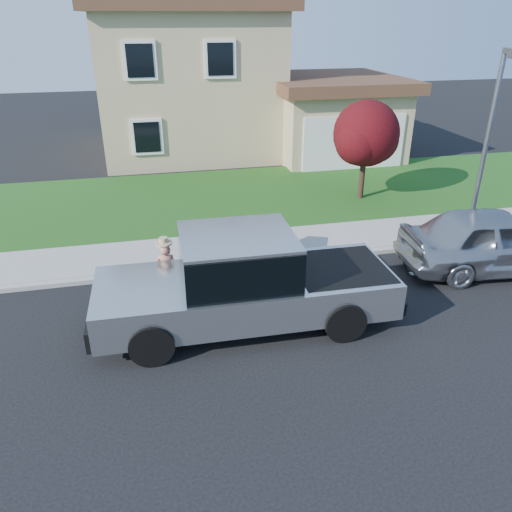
{
  "coord_description": "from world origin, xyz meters",
  "views": [
    {
      "loc": [
        -2.36,
        -9.07,
        6.27
      ],
      "look_at": [
        -0.07,
        1.08,
        1.2
      ],
      "focal_mm": 35.0,
      "sensor_mm": 36.0,
      "label": 1
    }
  ],
  "objects_px": {
    "pickup_truck": "(244,283)",
    "trash_bin": "(273,239)",
    "sedan": "(496,240)",
    "street_lamp": "(488,143)",
    "ornamental_tree": "(367,137)",
    "woman": "(166,271)"
  },
  "relations": [
    {
      "from": "woman",
      "to": "street_lamp",
      "type": "xyz_separation_m",
      "value": [
        8.8,
        0.99,
        2.37
      ]
    },
    {
      "from": "woman",
      "to": "pickup_truck",
      "type": "bearing_deg",
      "value": 136.62
    },
    {
      "from": "trash_bin",
      "to": "street_lamp",
      "type": "relative_size",
      "value": 0.18
    },
    {
      "from": "sedan",
      "to": "street_lamp",
      "type": "bearing_deg",
      "value": -1.12
    },
    {
      "from": "ornamental_tree",
      "to": "woman",
      "type": "bearing_deg",
      "value": -142.8
    },
    {
      "from": "pickup_truck",
      "to": "ornamental_tree",
      "type": "bearing_deg",
      "value": 51.48
    },
    {
      "from": "pickup_truck",
      "to": "sedan",
      "type": "height_order",
      "value": "pickup_truck"
    },
    {
      "from": "trash_bin",
      "to": "sedan",
      "type": "bearing_deg",
      "value": 5.46
    },
    {
      "from": "sedan",
      "to": "ornamental_tree",
      "type": "distance_m",
      "value": 6.31
    },
    {
      "from": "street_lamp",
      "to": "pickup_truck",
      "type": "bearing_deg",
      "value": -149.6
    },
    {
      "from": "pickup_truck",
      "to": "street_lamp",
      "type": "relative_size",
      "value": 1.21
    },
    {
      "from": "woman",
      "to": "ornamental_tree",
      "type": "relative_size",
      "value": 0.46
    },
    {
      "from": "street_lamp",
      "to": "sedan",
      "type": "bearing_deg",
      "value": -85.19
    },
    {
      "from": "ornamental_tree",
      "to": "trash_bin",
      "type": "distance_m",
      "value": 6.37
    },
    {
      "from": "woman",
      "to": "ornamental_tree",
      "type": "xyz_separation_m",
      "value": [
        7.48,
        5.68,
        1.58
      ]
    },
    {
      "from": "sedan",
      "to": "ornamental_tree",
      "type": "xyz_separation_m",
      "value": [
        -1.16,
        6.02,
        1.5
      ]
    },
    {
      "from": "sedan",
      "to": "ornamental_tree",
      "type": "relative_size",
      "value": 1.43
    },
    {
      "from": "ornamental_tree",
      "to": "trash_bin",
      "type": "relative_size",
      "value": 3.59
    },
    {
      "from": "pickup_truck",
      "to": "sedan",
      "type": "bearing_deg",
      "value": 9.85
    },
    {
      "from": "pickup_truck",
      "to": "trash_bin",
      "type": "height_order",
      "value": "pickup_truck"
    },
    {
      "from": "pickup_truck",
      "to": "woman",
      "type": "height_order",
      "value": "pickup_truck"
    },
    {
      "from": "sedan",
      "to": "trash_bin",
      "type": "bearing_deg",
      "value": 78.01
    }
  ]
}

